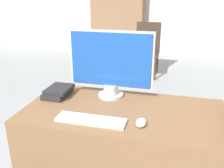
{
  "coord_description": "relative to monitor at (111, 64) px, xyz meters",
  "views": [
    {
      "loc": [
        0.29,
        -1.09,
        1.49
      ],
      "look_at": [
        -0.07,
        0.3,
        0.95
      ],
      "focal_mm": 40.0,
      "sensor_mm": 36.0,
      "label": 1
    }
  ],
  "objects": [
    {
      "name": "desk",
      "position": [
        0.14,
        -0.2,
        -0.63
      ],
      "size": [
        1.29,
        0.66,
        0.77
      ],
      "color": "brown",
      "rests_on": "ground_plane"
    },
    {
      "name": "monitor",
      "position": [
        0.0,
        0.0,
        0.0
      ],
      "size": [
        0.59,
        0.18,
        0.47
      ],
      "color": "#B7B7BC",
      "rests_on": "desk"
    },
    {
      "name": "keyboard",
      "position": [
        -0.02,
        -0.39,
        -0.23
      ],
      "size": [
        0.42,
        0.11,
        0.02
      ],
      "color": "silver",
      "rests_on": "desk"
    },
    {
      "name": "mouse",
      "position": [
        0.27,
        -0.37,
        -0.22
      ],
      "size": [
        0.06,
        0.1,
        0.03
      ],
      "color": "white",
      "rests_on": "desk"
    },
    {
      "name": "book_stack",
      "position": [
        -0.37,
        -0.09,
        -0.21
      ],
      "size": [
        0.17,
        0.23,
        0.06
      ],
      "color": "#232328",
      "rests_on": "desk"
    },
    {
      "name": "far_chair",
      "position": [
        -0.08,
        2.89,
        -0.49
      ],
      "size": [
        0.44,
        0.44,
        0.96
      ],
      "rotation": [
        0.0,
        0.0,
        0.95
      ],
      "color": "#38281E",
      "rests_on": "ground_plane"
    },
    {
      "name": "bookshelf_far",
      "position": [
        -0.98,
        4.27,
        -0.09
      ],
      "size": [
        1.22,
        0.32,
        1.85
      ],
      "color": "#846042",
      "rests_on": "ground_plane"
    }
  ]
}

